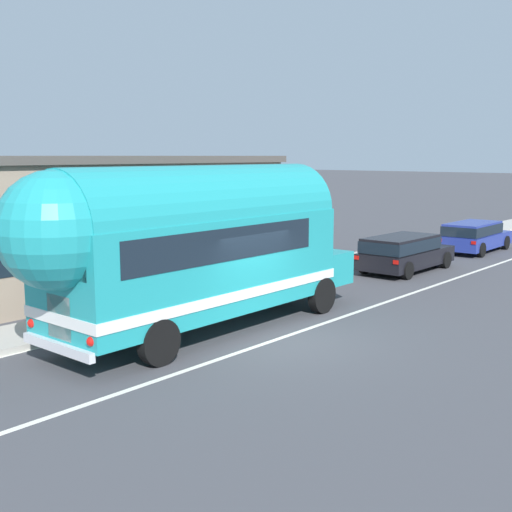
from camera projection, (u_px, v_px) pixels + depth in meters
ground_plane at (275, 340)px, 15.35m from camera, size 300.00×300.00×0.00m
lane_markings at (432, 267)px, 25.44m from camera, size 3.85×80.00×0.01m
sidewalk_slab at (341, 263)px, 25.84m from camera, size 1.92×90.00×0.15m
roadside_building at (29, 214)px, 24.13m from camera, size 13.16×14.48×4.34m
painted_bus at (190, 242)px, 15.45m from camera, size 2.65×10.52×4.12m
car_lead at (403, 251)px, 24.27m from camera, size 1.98×4.55×1.37m
car_second at (474, 235)px, 29.21m from camera, size 1.95×4.52×1.37m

